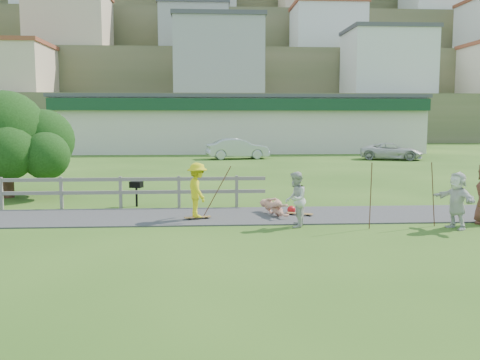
# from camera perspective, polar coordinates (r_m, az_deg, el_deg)

# --- Properties ---
(ground) EXTENTS (260.00, 260.00, 0.00)m
(ground) POSITION_cam_1_polar(r_m,az_deg,el_deg) (15.44, -7.11, -4.98)
(ground) COLOR #2C5217
(ground) RESTS_ON ground
(path) EXTENTS (34.00, 3.00, 0.04)m
(path) POSITION_cam_1_polar(r_m,az_deg,el_deg) (16.91, -6.81, -3.89)
(path) COLOR #313234
(path) RESTS_ON ground
(fence) EXTENTS (15.05, 0.10, 1.10)m
(fence) POSITION_cam_1_polar(r_m,az_deg,el_deg) (19.37, -20.30, -0.81)
(fence) COLOR #625C56
(fence) RESTS_ON ground
(strip_mall) EXTENTS (32.50, 10.75, 5.10)m
(strip_mall) POSITION_cam_1_polar(r_m,az_deg,el_deg) (50.13, -0.14, 6.07)
(strip_mall) COLOR beige
(strip_mall) RESTS_ON ground
(hillside) EXTENTS (220.00, 67.00, 47.50)m
(hillside) POSITION_cam_1_polar(r_m,az_deg,el_deg) (107.01, -4.22, 12.72)
(hillside) COLOR #4C5632
(hillside) RESTS_ON ground
(skater_rider) EXTENTS (0.89, 1.20, 1.66)m
(skater_rider) POSITION_cam_1_polar(r_m,az_deg,el_deg) (16.23, -4.57, -1.41)
(skater_rider) COLOR yellow
(skater_rider) RESTS_ON ground
(skater_fallen) EXTENTS (1.69, 0.86, 0.60)m
(skater_fallen) POSITION_cam_1_polar(r_m,az_deg,el_deg) (16.94, 3.69, -2.87)
(skater_fallen) COLOR tan
(skater_fallen) RESTS_ON ground
(spectator_a) EXTENTS (0.80, 0.91, 1.59)m
(spectator_a) POSITION_cam_1_polar(r_m,az_deg,el_deg) (15.25, 5.93, -2.08)
(spectator_a) COLOR beige
(spectator_a) RESTS_ON ground
(spectator_d) EXTENTS (0.94, 1.57, 1.61)m
(spectator_d) POSITION_cam_1_polar(r_m,az_deg,el_deg) (16.12, 22.13, -2.02)
(spectator_d) COLOR silver
(spectator_d) RESTS_ON ground
(car_silver) EXTENTS (4.87, 2.30, 1.54)m
(car_silver) POSITION_cam_1_polar(r_m,az_deg,el_deg) (40.42, -0.26, 3.36)
(car_silver) COLOR #B7BCC0
(car_silver) RESTS_ON ground
(car_white) EXTENTS (4.93, 3.37, 1.25)m
(car_white) POSITION_cam_1_polar(r_m,az_deg,el_deg) (41.16, 15.84, 2.97)
(car_white) COLOR silver
(car_white) RESTS_ON ground
(tree) EXTENTS (5.01, 5.01, 3.84)m
(tree) POSITION_cam_1_polar(r_m,az_deg,el_deg) (22.62, -23.69, 3.11)
(tree) COLOR black
(tree) RESTS_ON ground
(bbq) EXTENTS (0.48, 0.42, 0.88)m
(bbq) POSITION_cam_1_polar(r_m,az_deg,el_deg) (19.07, -10.98, -1.48)
(bbq) COLOR black
(bbq) RESTS_ON ground
(longboard_rider) EXTENTS (0.83, 0.38, 0.09)m
(longboard_rider) POSITION_cam_1_polar(r_m,az_deg,el_deg) (16.36, -4.55, -4.13)
(longboard_rider) COLOR brown
(longboard_rider) RESTS_ON ground
(longboard_fallen) EXTENTS (0.83, 0.54, 0.09)m
(longboard_fallen) POSITION_cam_1_polar(r_m,az_deg,el_deg) (17.01, 6.40, -3.73)
(longboard_fallen) COLOR brown
(longboard_fallen) RESTS_ON ground
(helmet) EXTENTS (0.27, 0.27, 0.27)m
(helmet) POSITION_cam_1_polar(r_m,az_deg,el_deg) (17.40, 5.50, -3.18)
(helmet) COLOR red
(helmet) RESTS_ON ground
(pole_rider) EXTENTS (0.03, 0.03, 1.83)m
(pole_rider) POSITION_cam_1_polar(r_m,az_deg,el_deg) (16.62, -2.48, -0.90)
(pole_rider) COLOR #532F21
(pole_rider) RESTS_ON ground
(pole_spec_left) EXTENTS (0.03, 0.03, 1.87)m
(pole_spec_left) POSITION_cam_1_polar(r_m,az_deg,el_deg) (15.31, 13.76, -1.67)
(pole_spec_left) COLOR #532F21
(pole_spec_left) RESTS_ON ground
(pole_spec_right) EXTENTS (0.03, 0.03, 1.85)m
(pole_spec_right) POSITION_cam_1_polar(r_m,az_deg,el_deg) (16.25, 19.89, -1.44)
(pole_spec_right) COLOR #532F21
(pole_spec_right) RESTS_ON ground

